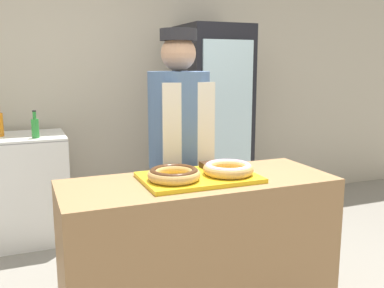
# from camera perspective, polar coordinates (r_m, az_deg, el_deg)

# --- Properties ---
(wall_back) EXTENTS (8.00, 0.06, 2.70)m
(wall_back) POSITION_cam_1_polar(r_m,az_deg,el_deg) (4.30, -10.28, 8.33)
(wall_back) COLOR #BCB29E
(wall_back) RESTS_ON ground_plane
(display_counter) EXTENTS (1.49, 0.58, 0.89)m
(display_counter) POSITION_cam_1_polar(r_m,az_deg,el_deg) (2.49, 0.89, -14.69)
(display_counter) COLOR #997047
(display_counter) RESTS_ON ground_plane
(serving_tray) EXTENTS (0.62, 0.41, 0.02)m
(serving_tray) POSITION_cam_1_polar(r_m,az_deg,el_deg) (2.33, 0.92, -4.48)
(serving_tray) COLOR yellow
(serving_tray) RESTS_ON display_counter
(donut_chocolate_glaze) EXTENTS (0.28, 0.28, 0.06)m
(donut_chocolate_glaze) POSITION_cam_1_polar(r_m,az_deg,el_deg) (2.23, -2.42, -3.98)
(donut_chocolate_glaze) COLOR tan
(donut_chocolate_glaze) RESTS_ON serving_tray
(donut_light_glaze) EXTENTS (0.28, 0.28, 0.06)m
(donut_light_glaze) POSITION_cam_1_polar(r_m,az_deg,el_deg) (2.35, 4.85, -3.24)
(donut_light_glaze) COLOR tan
(donut_light_glaze) RESTS_ON serving_tray
(brownie_back_left) EXTENTS (0.09, 0.09, 0.03)m
(brownie_back_left) POSITION_cam_1_polar(r_m,az_deg,el_deg) (2.41, -3.02, -3.30)
(brownie_back_left) COLOR #382111
(brownie_back_left) RESTS_ON serving_tray
(brownie_back_right) EXTENTS (0.09, 0.09, 0.03)m
(brownie_back_right) POSITION_cam_1_polar(r_m,az_deg,el_deg) (2.49, 2.20, -2.81)
(brownie_back_right) COLOR #382111
(brownie_back_right) RESTS_ON serving_tray
(baker_person) EXTENTS (0.40, 0.40, 1.73)m
(baker_person) POSITION_cam_1_polar(r_m,az_deg,el_deg) (2.84, -1.69, -1.60)
(baker_person) COLOR #4C4C51
(baker_person) RESTS_ON ground_plane
(beverage_fridge) EXTENTS (0.60, 0.67, 1.87)m
(beverage_fridge) POSITION_cam_1_polar(r_m,az_deg,el_deg) (4.23, 2.74, 2.84)
(beverage_fridge) COLOR black
(beverage_fridge) RESTS_ON ground_plane
(chest_freezer) EXTENTS (0.91, 0.61, 0.92)m
(chest_freezer) POSITION_cam_1_polar(r_m,az_deg,el_deg) (3.96, -22.87, -5.55)
(chest_freezer) COLOR white
(chest_freezer) RESTS_ON ground_plane
(bottle_green_b) EXTENTS (0.06, 0.06, 0.22)m
(bottle_green_b) POSITION_cam_1_polar(r_m,az_deg,el_deg) (3.68, -20.18, 2.10)
(bottle_green_b) COLOR #2D8C38
(bottle_green_b) RESTS_ON chest_freezer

